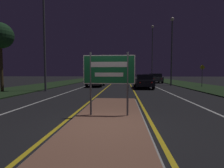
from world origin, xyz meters
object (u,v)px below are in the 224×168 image
car_receding_0 (143,81)px  car_receding_1 (155,78)px  warning_sign (202,73)px  car_receding_3 (131,76)px  streetlight_left_near (44,19)px  car_approaching_1 (93,77)px  streetlight_right_near (172,44)px  streetlight_right_far (152,46)px  car_approaching_0 (96,80)px  highway_sign (109,72)px  car_receding_2 (146,77)px

car_receding_0 → car_receding_1: (3.12, 10.82, 0.04)m
warning_sign → car_receding_3: bearing=102.6°
streetlight_left_near → car_approaching_1: 21.84m
streetlight_right_near → warning_sign: streetlight_right_near is taller
streetlight_right_far → car_receding_3: size_ratio=2.65×
car_receding_0 → streetlight_right_near: bearing=47.2°
car_receding_1 → car_receding_3: size_ratio=1.06×
warning_sign → car_receding_0: bearing=-166.1°
car_receding_1 → car_approaching_1: bearing=150.6°
streetlight_left_near → streetlight_right_near: (13.02, 8.08, -0.96)m
car_receding_1 → car_approaching_0: (-8.57, -8.64, -0.03)m
warning_sign → highway_sign: bearing=-123.2°
streetlight_right_far → car_receding_2: streetlight_right_far is taller
car_receding_1 → streetlight_left_near: bearing=-129.8°
car_receding_0 → warning_sign: warning_sign is taller
streetlight_right_near → car_approaching_0: streetlight_right_near is taller
car_approaching_0 → car_receding_0: bearing=-21.8°
highway_sign → car_approaching_1: (-5.97, 29.94, -0.93)m
streetlight_right_far → car_receding_0: (-3.72, -18.16, -6.45)m
warning_sign → streetlight_right_near: bearing=135.6°
car_receding_0 → warning_sign: (6.75, 1.68, 0.81)m
streetlight_right_far → warning_sign: bearing=-79.6°
streetlight_left_near → warning_sign: streetlight_left_near is taller
streetlight_left_near → car_receding_0: (9.00, 3.73, -5.52)m
streetlight_right_near → car_receding_3: streetlight_right_near is taller
streetlight_left_near → car_approaching_0: 8.82m
car_receding_1 → car_approaching_1: (-11.66, 6.57, -0.09)m
car_receding_1 → car_receding_2: car_receding_1 is taller
highway_sign → warning_sign: warning_sign is taller
highway_sign → car_approaching_1: bearing=101.3°
highway_sign → car_approaching_0: 15.04m
streetlight_right_far → car_receding_0: size_ratio=2.46×
car_receding_2 → car_receding_3: car_receding_3 is taller
car_receding_1 → warning_sign: bearing=-68.4°
streetlight_right_near → car_approaching_0: 10.73m
streetlight_right_near → streetlight_right_far: streetlight_right_far is taller
highway_sign → car_receding_0: highway_sign is taller
highway_sign → car_receding_1: size_ratio=0.49×
highway_sign → streetlight_left_near: streetlight_left_near is taller
car_receding_0 → car_receding_1: 11.26m
car_receding_3 → car_approaching_0: size_ratio=0.98×
streetlight_right_near → streetlight_left_near: bearing=-148.2°
streetlight_right_near → streetlight_right_far: 13.95m
car_receding_1 → car_approaching_0: bearing=-134.8°
car_receding_3 → car_receding_1: bearing=-81.4°
car_receding_0 → car_receding_3: bearing=90.3°
streetlight_left_near → car_receding_2: 30.40m
highway_sign → streetlight_right_near: bearing=68.7°
car_receding_0 → warning_sign: bearing=13.9°
car_receding_2 → highway_sign: bearing=-99.1°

